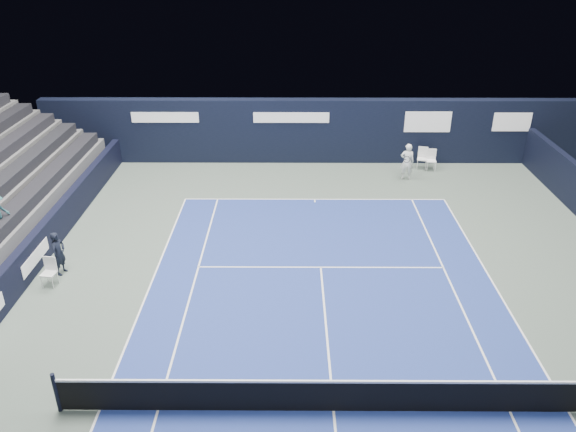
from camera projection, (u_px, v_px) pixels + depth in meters
name	position (u px, v px, depth m)	size (l,w,h in m)	color
ground	(329.00, 355.00, 14.89)	(48.00, 48.00, 0.00)	#4B5A50
court_surface	(334.00, 411.00, 13.10)	(10.97, 23.77, 0.01)	navy
folding_chair_back_a	(431.00, 156.00, 26.60)	(0.48, 0.51, 1.00)	white
folding_chair_back_b	(422.00, 156.00, 26.77)	(0.55, 0.54, 1.04)	silver
line_judge_chair	(49.00, 269.00, 17.70)	(0.47, 0.46, 0.95)	white
line_judge	(59.00, 253.00, 18.20)	(0.55, 0.36, 1.50)	black
court_markings	(334.00, 411.00, 13.10)	(11.03, 23.83, 0.00)	white
tennis_net	(334.00, 395.00, 12.88)	(12.90, 0.10, 1.10)	black
back_sponsor_wall	(312.00, 131.00, 27.20)	(26.00, 0.63, 3.10)	black
side_barrier_left	(30.00, 258.00, 18.23)	(0.33, 22.00, 1.20)	black
tennis_player	(407.00, 161.00, 25.42)	(0.67, 0.86, 1.69)	white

